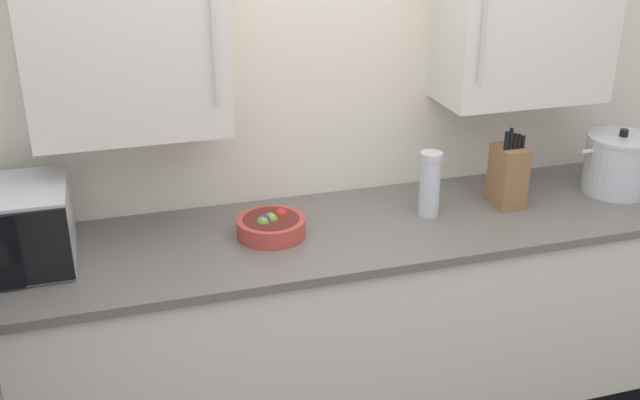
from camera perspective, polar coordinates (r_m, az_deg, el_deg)
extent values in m
cube|color=beige|center=(3.10, 0.30, 9.69)|extent=(4.38, 0.10, 2.82)
cube|color=beige|center=(2.72, -14.72, 11.65)|extent=(0.68, 0.32, 0.66)
cylinder|color=#B7BABF|center=(2.58, -8.14, 11.52)|extent=(0.01, 0.01, 0.40)
cube|color=beige|center=(3.19, 15.50, 13.24)|extent=(0.68, 0.32, 0.66)
cylinder|color=#B7BABF|center=(2.90, 12.43, 12.56)|extent=(0.01, 0.01, 0.40)
cube|color=beige|center=(3.15, 2.39, -9.64)|extent=(3.50, 0.68, 0.86)
cube|color=#605B56|center=(2.93, 2.54, -2.29)|extent=(3.54, 0.72, 0.03)
cube|color=black|center=(2.60, -20.26, -3.41)|extent=(0.16, 0.01, 0.26)
cylinder|color=#B7BABF|center=(3.00, 8.39, 0.96)|extent=(0.08, 0.08, 0.24)
cylinder|color=#B7BABF|center=(2.95, 8.54, 3.34)|extent=(0.09, 0.09, 0.03)
cube|color=brown|center=(3.15, 14.18, 1.77)|extent=(0.11, 0.15, 0.25)
cylinder|color=black|center=(3.05, 14.07, 4.43)|extent=(0.02, 0.02, 0.08)
cylinder|color=black|center=(3.06, 14.40, 4.57)|extent=(0.02, 0.02, 0.09)
cylinder|color=black|center=(3.07, 14.68, 4.39)|extent=(0.02, 0.02, 0.07)
cylinder|color=black|center=(3.09, 14.99, 4.37)|extent=(0.02, 0.02, 0.06)
cylinder|color=black|center=(3.10, 15.29, 4.32)|extent=(0.02, 0.02, 0.05)
cylinder|color=#AD3D33|center=(2.83, -3.76, -2.09)|extent=(0.26, 0.26, 0.07)
cylinder|color=#561E19|center=(2.82, -3.76, -1.82)|extent=(0.21, 0.21, 0.04)
sphere|color=#511E5B|center=(2.80, -4.28, -1.65)|extent=(0.06, 0.06, 0.06)
sphere|color=red|center=(2.85, -3.00, -1.12)|extent=(0.05, 0.05, 0.05)
sphere|color=#5B9333|center=(2.81, -3.80, -1.52)|extent=(0.05, 0.05, 0.05)
sphere|color=#5B9333|center=(2.79, -4.35, -1.73)|extent=(0.05, 0.05, 0.05)
cylinder|color=#B7BABF|center=(3.44, 21.88, 2.46)|extent=(0.29, 0.29, 0.23)
cylinder|color=#B7BABF|center=(3.40, 22.20, 4.42)|extent=(0.29, 0.29, 0.02)
cylinder|color=black|center=(3.39, 22.26, 4.78)|extent=(0.04, 0.04, 0.03)
cylinder|color=#B7BABF|center=(3.31, 19.79, 3.51)|extent=(0.05, 0.02, 0.02)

